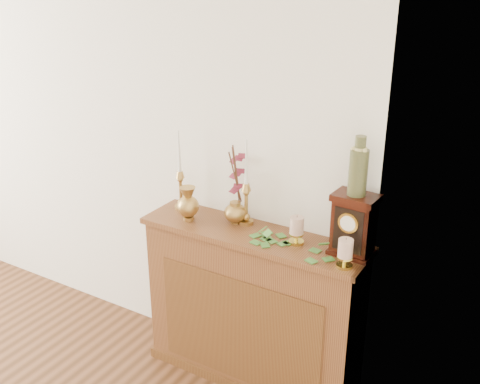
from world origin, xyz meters
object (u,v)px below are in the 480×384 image
Objects in this scene: candlestick_center at (246,197)px; ceramic_vase at (358,169)px; mantel_clock at (353,226)px; candlestick_left at (180,184)px; bud_vase at (188,204)px; ginger_jar at (237,186)px.

ceramic_vase is at bearing -3.36° from candlestick_center.
mantel_clock is at bearing -93.81° from ceramic_vase.
candlestick_center is 1.52× the size of mantel_clock.
bud_vase is at bearing -40.27° from candlestick_left.
candlestick_center is 0.61m from mantel_clock.
ginger_jar is (0.36, 0.03, 0.05)m from candlestick_left.
ginger_jar is at bearing 30.09° from bud_vase.
candlestick_center is (0.42, 0.01, 0.00)m from candlestick_left.
candlestick_left reaches higher than bud_vase.
candlestick_left is 1.64× the size of ceramic_vase.
ginger_jar reaches higher than bud_vase.
bud_vase is 0.62× the size of mantel_clock.
ceramic_vase is at bearing -4.20° from ginger_jar.
mantel_clock is 0.28m from ceramic_vase.
candlestick_center reaches higher than mantel_clock.
ceramic_vase is (0.67, -0.05, 0.23)m from ginger_jar.
candlestick_center is 2.46× the size of bud_vase.
mantel_clock is (0.67, -0.05, -0.05)m from ginger_jar.
ginger_jar is (0.23, 0.13, 0.11)m from bud_vase.
candlestick_center is 0.08m from ginger_jar.
bud_vase is at bearing -149.91° from ginger_jar.
ceramic_vase reaches higher than bud_vase.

